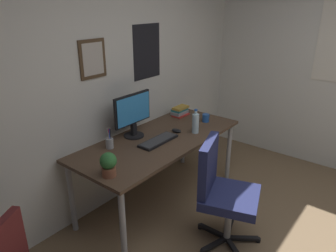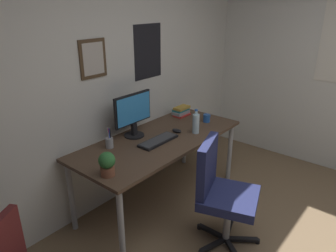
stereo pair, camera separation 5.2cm
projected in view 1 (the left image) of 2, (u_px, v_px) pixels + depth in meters
The scene contains 11 objects.
wall_back at pixel (109, 78), 3.02m from camera, with size 4.40×0.10×2.60m.
desk at pixel (160, 144), 3.13m from camera, with size 1.81×0.78×0.73m.
office_chair at pixel (221, 189), 2.63m from camera, with size 0.58×0.60×0.95m.
monitor at pixel (133, 113), 3.05m from camera, with size 0.46×0.20×0.43m.
keyboard at pixel (158, 141), 3.00m from camera, with size 0.43×0.15×0.03m.
computer_mouse at pixel (176, 131), 3.23m from camera, with size 0.06×0.11×0.04m.
water_bottle at pixel (196, 123), 3.18m from camera, with size 0.07×0.07×0.25m.
coffee_mug_near at pixel (206, 118), 3.50m from camera, with size 0.11×0.08×0.09m.
potted_plant at pixel (108, 164), 2.39m from camera, with size 0.13×0.13×0.19m.
pen_cup at pixel (110, 143), 2.87m from camera, with size 0.07×0.07×0.20m.
book_stack_left at pixel (180, 111), 3.69m from camera, with size 0.21×0.14×0.11m.
Camera 1 is at (-1.97, -0.15, 1.99)m, focal length 33.67 mm.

